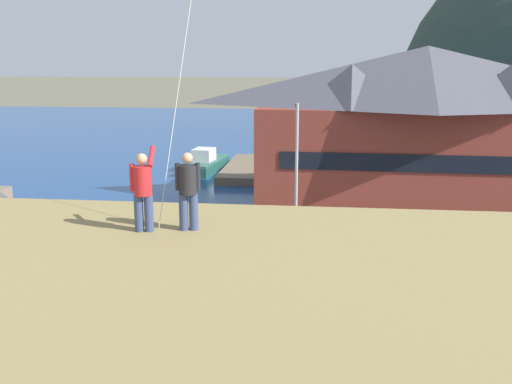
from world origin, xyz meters
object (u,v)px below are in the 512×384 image
at_px(parked_car_corner_spot, 295,260).
at_px(parking_light_pole, 297,168).
at_px(parked_car_mid_row_near, 402,255).
at_px(person_kite_flyer, 143,189).
at_px(moored_boat_wharfside, 205,163).
at_px(harbor_lodge, 424,124).
at_px(parked_car_back_row_left, 438,318).
at_px(person_companion, 188,189).
at_px(wharf_dock, 244,169).
at_px(parked_car_back_row_right, 137,255).
at_px(parked_car_front_row_silver, 59,296).

distance_m(parked_car_corner_spot, parking_light_pole, 5.79).
distance_m(parked_car_mid_row_near, person_kite_flyer, 18.17).
height_order(moored_boat_wharfside, parked_car_mid_row_near, moored_boat_wharfside).
height_order(harbor_lodge, parked_car_back_row_left, harbor_lodge).
relative_size(moored_boat_wharfside, person_kite_flyer, 4.17).
bearing_deg(person_companion, wharf_dock, 96.12).
height_order(parked_car_corner_spot, parking_light_pole, parking_light_pole).
xyz_separation_m(parked_car_back_row_right, person_companion, (5.76, -13.70, 6.29)).
xyz_separation_m(harbor_lodge, parked_car_back_row_right, (-15.26, -15.27, -4.75)).
bearing_deg(parked_car_front_row_silver, person_companion, -49.16).
height_order(parked_car_back_row_left, person_kite_flyer, person_kite_flyer).
relative_size(moored_boat_wharfside, parked_car_front_row_silver, 1.78).
bearing_deg(parked_car_back_row_right, harbor_lodge, 45.00).
relative_size(parked_car_back_row_left, parked_car_back_row_right, 0.98).
distance_m(wharf_dock, parked_car_corner_spot, 27.56).
relative_size(parking_light_pole, person_kite_flyer, 4.19).
height_order(parked_car_mid_row_near, person_companion, person_companion).
bearing_deg(parking_light_pole, wharf_dock, 104.73).
xyz_separation_m(person_kite_flyer, person_companion, (0.96, 0.21, -0.02)).
bearing_deg(moored_boat_wharfside, parked_car_front_row_silver, -88.77).
relative_size(harbor_lodge, parked_car_front_row_silver, 5.40).
bearing_deg(harbor_lodge, parking_light_pole, -127.41).
distance_m(parked_car_corner_spot, person_companion, 15.30).
xyz_separation_m(parked_car_back_row_right, person_kite_flyer, (4.80, -13.91, 6.31)).
height_order(wharf_dock, parked_car_mid_row_near, parked_car_mid_row_near).
distance_m(parked_car_front_row_silver, parked_car_corner_spot, 10.49).
bearing_deg(harbor_lodge, person_companion, -108.17).
xyz_separation_m(wharf_dock, person_kite_flyer, (3.41, -40.92, 7.02)).
bearing_deg(parked_car_corner_spot, person_kite_flyer, -100.77).
relative_size(parked_car_front_row_silver, parked_car_corner_spot, 1.02).
distance_m(wharf_dock, parked_car_front_row_silver, 32.47).
height_order(moored_boat_wharfside, parked_car_front_row_silver, moored_boat_wharfside).
distance_m(parked_car_back_row_right, parking_light_pole, 9.34).
distance_m(wharf_dock, person_kite_flyer, 41.66).
distance_m(moored_boat_wharfside, parked_car_back_row_left, 36.08).
bearing_deg(parked_car_back_row_right, person_companion, -67.21).
relative_size(harbor_lodge, parked_car_back_row_right, 5.50).
distance_m(parked_car_front_row_silver, person_kite_flyer, 12.36).
bearing_deg(parked_car_back_row_right, parked_car_back_row_left, -23.58).
bearing_deg(wharf_dock, parking_light_pole, -75.27).
relative_size(parked_car_back_row_left, parked_car_mid_row_near, 0.97).
bearing_deg(parked_car_mid_row_near, moored_boat_wharfside, 119.47).
xyz_separation_m(parked_car_back_row_right, parked_car_mid_row_near, (12.41, 1.34, 0.00)).
bearing_deg(person_kite_flyer, moored_boat_wharfside, 99.64).
distance_m(harbor_lodge, parked_car_mid_row_near, 14.99).
relative_size(wharf_dock, parking_light_pole, 1.61).
distance_m(parking_light_pole, person_kite_flyer, 19.05).
distance_m(wharf_dock, moored_boat_wharfside, 3.59).
distance_m(harbor_lodge, parked_car_front_row_silver, 26.96).
relative_size(parked_car_back_row_left, parking_light_pole, 0.54).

